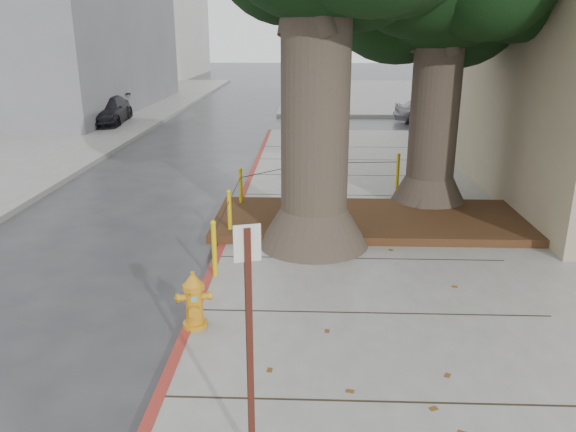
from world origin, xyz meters
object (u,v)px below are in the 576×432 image
Objects in this scene: car_silver at (434,109)px; car_dark at (105,111)px; fire_hydrant at (194,300)px; signpost at (249,334)px.

car_dark is (-14.53, -1.38, 0.02)m from car_silver.
car_dark reaches higher than fire_hydrant.
car_silver is 14.59m from car_dark.
car_dark is at bearing 97.13° from car_silver.
car_silver is at bearing 57.49° from fire_hydrant.
fire_hydrant is at bearing -73.17° from car_dark.
car_silver is 0.83× the size of car_dark.
fire_hydrant is 20.31m from car_silver.
car_dark reaches higher than car_silver.
signpost reaches higher than fire_hydrant.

